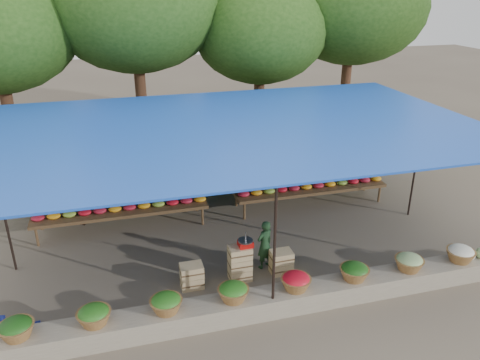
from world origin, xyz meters
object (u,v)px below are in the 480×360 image
object	(u,v)px
vendor_seated	(265,244)
blue_crate_front	(25,338)
crate_counter	(239,266)
weighing_scale	(245,243)

from	to	relation	value
vendor_seated	blue_crate_front	world-z (taller)	vendor_seated
crate_counter	weighing_scale	xyz separation A→B (m)	(0.14, 0.00, 0.54)
blue_crate_front	weighing_scale	bearing A→B (deg)	7.24
weighing_scale	blue_crate_front	size ratio (longest dim) A/B	0.63
crate_counter	blue_crate_front	world-z (taller)	crate_counter
crate_counter	vendor_seated	size ratio (longest dim) A/B	2.13
crate_counter	blue_crate_front	distance (m)	4.07
weighing_scale	vendor_seated	xyz separation A→B (m)	(0.51, 0.30, -0.29)
crate_counter	weighing_scale	world-z (taller)	weighing_scale
weighing_scale	vendor_seated	distance (m)	0.66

